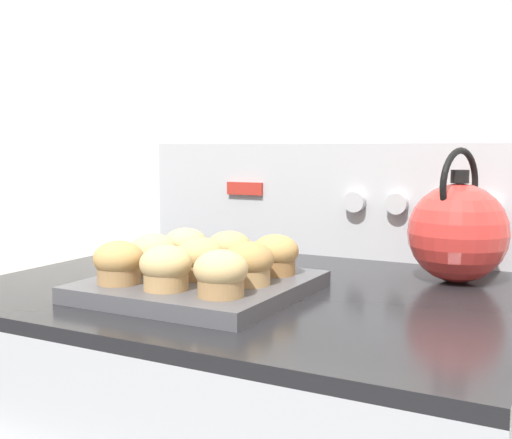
{
  "coord_description": "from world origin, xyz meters",
  "views": [
    {
      "loc": [
        0.45,
        -0.5,
        1.1
      ],
      "look_at": [
        0.02,
        0.29,
        1.0
      ],
      "focal_mm": 45.0,
      "sensor_mm": 36.0,
      "label": 1
    }
  ],
  "objects_px": {
    "muffin_r0_c2": "(221,274)",
    "muffin_r1_c1": "(200,259)",
    "muffin_r0_c0": "(119,263)",
    "muffin_r2_c2": "(275,255)",
    "muffin_r2_c1": "(229,251)",
    "muffin_r2_c0": "(186,247)",
    "muffin_r0_c1": "(166,268)",
    "muffin_r1_c2": "(249,264)",
    "muffin_pan": "(200,286)",
    "tea_kettle": "(458,231)",
    "muffin_r1_c0": "(154,254)"
  },
  "relations": [
    {
      "from": "muffin_r2_c2",
      "to": "muffin_r1_c2",
      "type": "bearing_deg",
      "value": -90.18
    },
    {
      "from": "muffin_pan",
      "to": "muffin_r1_c1",
      "type": "distance_m",
      "value": 0.04
    },
    {
      "from": "muffin_r2_c0",
      "to": "tea_kettle",
      "type": "distance_m",
      "value": 0.42
    },
    {
      "from": "muffin_r0_c1",
      "to": "muffin_r1_c0",
      "type": "relative_size",
      "value": 1.0
    },
    {
      "from": "muffin_r1_c0",
      "to": "muffin_r2_c1",
      "type": "height_order",
      "value": "same"
    },
    {
      "from": "muffin_r2_c2",
      "to": "muffin_r2_c1",
      "type": "bearing_deg",
      "value": 179.2
    },
    {
      "from": "muffin_r0_c2",
      "to": "muffin_r1_c1",
      "type": "bearing_deg",
      "value": 136.4
    },
    {
      "from": "muffin_pan",
      "to": "tea_kettle",
      "type": "xyz_separation_m",
      "value": [
        0.3,
        0.26,
        0.07
      ]
    },
    {
      "from": "muffin_r0_c0",
      "to": "muffin_r2_c2",
      "type": "distance_m",
      "value": 0.22
    },
    {
      "from": "muffin_r0_c2",
      "to": "muffin_r1_c2",
      "type": "xyz_separation_m",
      "value": [
        -0.0,
        0.08,
        0.0
      ]
    },
    {
      "from": "muffin_pan",
      "to": "muffin_r0_c2",
      "type": "relative_size",
      "value": 4.13
    },
    {
      "from": "muffin_r2_c0",
      "to": "muffin_r2_c1",
      "type": "xyz_separation_m",
      "value": [
        0.08,
        0.0,
        0.0
      ]
    },
    {
      "from": "muffin_r1_c1",
      "to": "muffin_r2_c1",
      "type": "distance_m",
      "value": 0.08
    },
    {
      "from": "muffin_pan",
      "to": "muffin_r0_c0",
      "type": "relative_size",
      "value": 4.13
    },
    {
      "from": "muffin_pan",
      "to": "muffin_r2_c2",
      "type": "distance_m",
      "value": 0.12
    },
    {
      "from": "muffin_r0_c1",
      "to": "muffin_r1_c2",
      "type": "height_order",
      "value": "same"
    },
    {
      "from": "muffin_r1_c2",
      "to": "tea_kettle",
      "type": "xyz_separation_m",
      "value": [
        0.22,
        0.26,
        0.03
      ]
    },
    {
      "from": "muffin_r0_c0",
      "to": "muffin_r1_c1",
      "type": "distance_m",
      "value": 0.11
    },
    {
      "from": "muffin_r0_c2",
      "to": "muffin_r2_c1",
      "type": "distance_m",
      "value": 0.18
    },
    {
      "from": "muffin_r1_c0",
      "to": "muffin_r1_c2",
      "type": "relative_size",
      "value": 1.0
    },
    {
      "from": "muffin_r1_c0",
      "to": "muffin_r1_c1",
      "type": "height_order",
      "value": "same"
    },
    {
      "from": "muffin_pan",
      "to": "muffin_r0_c2",
      "type": "distance_m",
      "value": 0.12
    },
    {
      "from": "muffin_r1_c1",
      "to": "muffin_r0_c1",
      "type": "bearing_deg",
      "value": -90.78
    },
    {
      "from": "muffin_r1_c0",
      "to": "muffin_r1_c1",
      "type": "relative_size",
      "value": 1.0
    },
    {
      "from": "muffin_r1_c0",
      "to": "muffin_r0_c2",
      "type": "bearing_deg",
      "value": -26.04
    },
    {
      "from": "muffin_r1_c1",
      "to": "muffin_r0_c0",
      "type": "bearing_deg",
      "value": -135.6
    },
    {
      "from": "muffin_r0_c0",
      "to": "muffin_r0_c1",
      "type": "distance_m",
      "value": 0.08
    },
    {
      "from": "muffin_r0_c0",
      "to": "muffin_r0_c1",
      "type": "relative_size",
      "value": 1.0
    },
    {
      "from": "muffin_r1_c1",
      "to": "muffin_r0_c2",
      "type": "bearing_deg",
      "value": -43.6
    },
    {
      "from": "muffin_r1_c1",
      "to": "muffin_r1_c2",
      "type": "xyz_separation_m",
      "value": [
        0.08,
        -0.0,
        0.0
      ]
    },
    {
      "from": "muffin_r0_c1",
      "to": "muffin_r2_c0",
      "type": "xyz_separation_m",
      "value": [
        -0.08,
        0.16,
        0.0
      ]
    },
    {
      "from": "muffin_r2_c1",
      "to": "tea_kettle",
      "type": "height_order",
      "value": "tea_kettle"
    },
    {
      "from": "muffin_pan",
      "to": "muffin_r1_c2",
      "type": "xyz_separation_m",
      "value": [
        0.08,
        -0.0,
        0.04
      ]
    },
    {
      "from": "muffin_pan",
      "to": "muffin_r0_c1",
      "type": "bearing_deg",
      "value": -90.51
    },
    {
      "from": "muffin_r2_c0",
      "to": "tea_kettle",
      "type": "xyz_separation_m",
      "value": [
        0.38,
        0.18,
        0.03
      ]
    },
    {
      "from": "muffin_r1_c0",
      "to": "muffin_r2_c2",
      "type": "xyz_separation_m",
      "value": [
        0.16,
        0.08,
        0.0
      ]
    },
    {
      "from": "muffin_r0_c0",
      "to": "muffin_r1_c2",
      "type": "distance_m",
      "value": 0.17
    },
    {
      "from": "muffin_pan",
      "to": "muffin_r2_c2",
      "type": "xyz_separation_m",
      "value": [
        0.08,
        0.08,
        0.04
      ]
    },
    {
      "from": "muffin_r1_c0",
      "to": "muffin_r1_c1",
      "type": "bearing_deg",
      "value": -1.63
    },
    {
      "from": "muffin_r1_c2",
      "to": "muffin_r2_c0",
      "type": "height_order",
      "value": "same"
    },
    {
      "from": "muffin_r2_c1",
      "to": "tea_kettle",
      "type": "xyz_separation_m",
      "value": [
        0.3,
        0.18,
        0.03
      ]
    },
    {
      "from": "tea_kettle",
      "to": "muffin_r1_c1",
      "type": "bearing_deg",
      "value": -139.49
    },
    {
      "from": "muffin_r0_c1",
      "to": "muffin_r2_c1",
      "type": "distance_m",
      "value": 0.16
    },
    {
      "from": "muffin_pan",
      "to": "muffin_r0_c1",
      "type": "xyz_separation_m",
      "value": [
        -0.0,
        -0.08,
        0.04
      ]
    },
    {
      "from": "muffin_r0_c0",
      "to": "muffin_r2_c1",
      "type": "bearing_deg",
      "value": 63.19
    },
    {
      "from": "muffin_r0_c1",
      "to": "muffin_r1_c1",
      "type": "xyz_separation_m",
      "value": [
        0.0,
        0.08,
        0.0
      ]
    },
    {
      "from": "tea_kettle",
      "to": "muffin_r0_c1",
      "type": "bearing_deg",
      "value": -131.97
    },
    {
      "from": "muffin_r2_c1",
      "to": "muffin_r2_c2",
      "type": "distance_m",
      "value": 0.08
    },
    {
      "from": "muffin_r0_c2",
      "to": "muffin_r2_c0",
      "type": "xyz_separation_m",
      "value": [
        -0.16,
        0.16,
        0.0
      ]
    },
    {
      "from": "muffin_r0_c1",
      "to": "muffin_r1_c1",
      "type": "distance_m",
      "value": 0.08
    }
  ]
}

